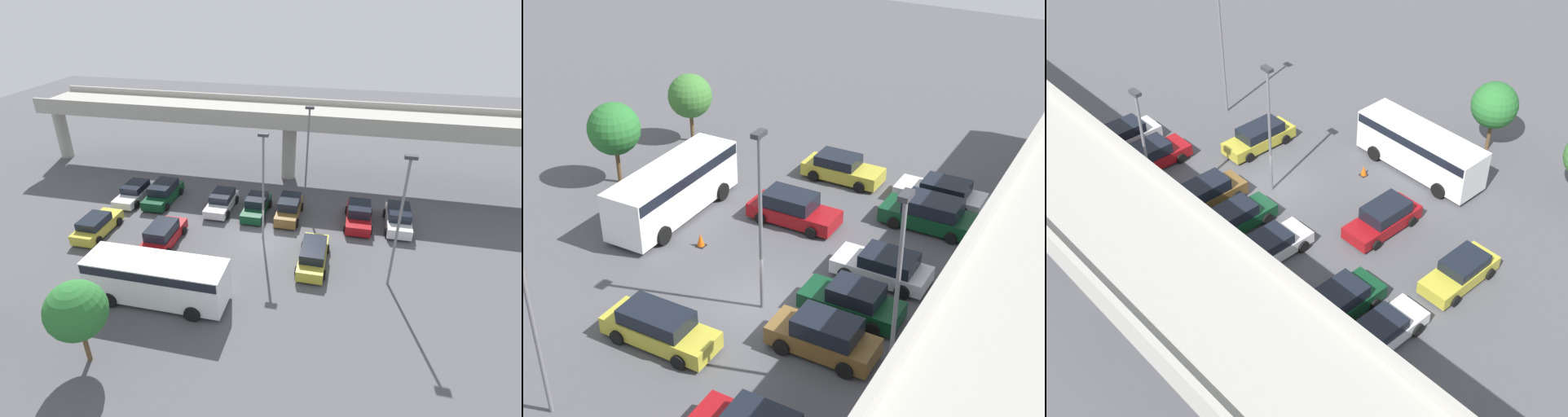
% 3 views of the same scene
% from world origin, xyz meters
% --- Properties ---
extents(ground_plane, '(107.33, 107.33, 0.00)m').
position_xyz_m(ground_plane, '(0.00, 0.00, 0.00)').
color(ground_plane, '#4C4C51').
extents(highway_overpass, '(51.43, 6.05, 7.21)m').
position_xyz_m(highway_overpass, '(0.00, 12.10, 5.92)').
color(highway_overpass, '#9E9B93').
rests_on(highway_overpass, ground_plane).
extents(parked_car_0, '(2.07, 4.78, 1.43)m').
position_xyz_m(parked_car_0, '(-12.55, 4.26, 0.68)').
color(parked_car_0, silver).
rests_on(parked_car_0, ground_plane).
extents(parked_car_1, '(2.19, 4.87, 1.65)m').
position_xyz_m(parked_car_1, '(-9.91, 4.52, 0.78)').
color(parked_car_1, '#0C381E').
rests_on(parked_car_1, ground_plane).
extents(parked_car_2, '(2.10, 4.74, 1.64)m').
position_xyz_m(parked_car_2, '(-6.99, -1.84, 0.77)').
color(parked_car_2, maroon).
rests_on(parked_car_2, ground_plane).
extents(parked_car_3, '(2.09, 4.43, 1.46)m').
position_xyz_m(parked_car_3, '(-4.42, 4.24, 0.70)').
color(parked_car_3, silver).
rests_on(parked_car_3, ground_plane).
extents(parked_car_4, '(1.99, 4.38, 1.55)m').
position_xyz_m(parked_car_4, '(-1.35, 4.10, 0.72)').
color(parked_car_4, '#0C381E').
rests_on(parked_car_4, ground_plane).
extents(parked_car_5, '(1.98, 4.43, 1.72)m').
position_xyz_m(parked_car_5, '(1.40, 4.11, 0.82)').
color(parked_car_5, brown).
rests_on(parked_car_5, ground_plane).
extents(parked_car_6, '(2.00, 4.89, 1.57)m').
position_xyz_m(parked_car_6, '(4.06, -1.93, 0.75)').
color(parked_car_6, gold).
rests_on(parked_car_6, ground_plane).
extents(parked_car_7, '(2.16, 4.73, 1.63)m').
position_xyz_m(parked_car_7, '(6.99, 4.39, 0.75)').
color(parked_car_7, maroon).
rests_on(parked_car_7, ground_plane).
extents(parked_car_8, '(2.07, 4.59, 1.62)m').
position_xyz_m(parked_car_8, '(10.03, 4.52, 0.78)').
color(parked_car_8, silver).
rests_on(parked_car_8, ground_plane).
extents(parked_car_9, '(2.05, 4.59, 1.51)m').
position_xyz_m(parked_car_9, '(-12.56, -1.68, 0.71)').
color(parked_car_9, gold).
rests_on(parked_car_9, ground_plane).
extents(shuttle_bus, '(8.44, 2.78, 2.84)m').
position_xyz_m(shuttle_bus, '(-4.62, -7.62, 1.70)').
color(shuttle_bus, white).
rests_on(shuttle_bus, ground_plane).
extents(lamp_post_near_aisle, '(0.70, 0.35, 8.25)m').
position_xyz_m(lamp_post_near_aisle, '(0.03, 0.46, 4.82)').
color(lamp_post_near_aisle, slate).
rests_on(lamp_post_near_aisle, ground_plane).
extents(lamp_post_mid_lot, '(0.70, 0.35, 8.80)m').
position_xyz_m(lamp_post_mid_lot, '(9.00, -3.03, 5.10)').
color(lamp_post_mid_lot, slate).
rests_on(lamp_post_mid_lot, ground_plane).
extents(lamp_post_by_overpass, '(0.70, 0.35, 8.47)m').
position_xyz_m(lamp_post_by_overpass, '(2.30, 7.20, 4.93)').
color(lamp_post_by_overpass, slate).
rests_on(lamp_post_by_overpass, ground_plane).
extents(tree_front_centre, '(2.96, 2.96, 4.78)m').
position_xyz_m(tree_front_centre, '(-6.13, -12.65, 3.29)').
color(tree_front_centre, brown).
rests_on(tree_front_centre, ground_plane).
extents(traffic_cone, '(0.44, 0.44, 0.70)m').
position_xyz_m(traffic_cone, '(-2.73, -4.67, 0.33)').
color(traffic_cone, black).
rests_on(traffic_cone, ground_plane).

